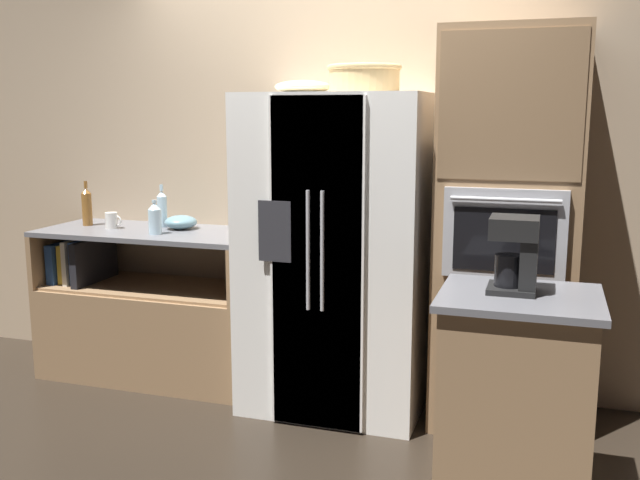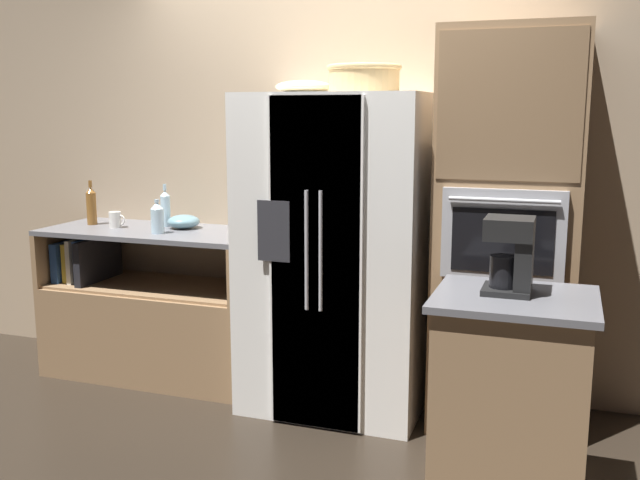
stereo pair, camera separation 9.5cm
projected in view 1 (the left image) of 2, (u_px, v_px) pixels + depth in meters
name	position (u px, v px, depth m)	size (l,w,h in m)	color
ground_plane	(312.00, 399.00, 4.20)	(20.00, 20.00, 0.00)	black
wall_back	(334.00, 157.00, 4.35)	(12.00, 0.06, 2.80)	tan
counter_left	(152.00, 321.00, 4.55)	(1.39, 0.62, 0.94)	#93704C
refrigerator	(337.00, 254.00, 4.00)	(1.00, 0.80, 1.77)	white
wall_oven	(508.00, 232.00, 3.75)	(0.71, 0.70, 2.09)	#93704C
island_counter	(515.00, 401.00, 3.00)	(0.65, 0.58, 0.94)	#93704C
wicker_basket	(364.00, 78.00, 3.74)	(0.39, 0.39, 0.14)	tan
fruit_bowl	(303.00, 87.00, 3.94)	(0.32, 0.32, 0.07)	beige
bottle_tall	(155.00, 218.00, 4.27)	(0.08, 0.08, 0.21)	silver
bottle_short	(162.00, 209.00, 4.53)	(0.06, 0.06, 0.27)	silver
bottle_wide	(87.00, 206.00, 4.59)	(0.06, 0.06, 0.29)	brown
mug	(112.00, 220.00, 4.48)	(0.11, 0.08, 0.10)	silver
mixing_bowl	(181.00, 222.00, 4.47)	(0.20, 0.20, 0.09)	#668C99
coffee_maker	(518.00, 252.00, 2.92)	(0.19, 0.20, 0.31)	black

